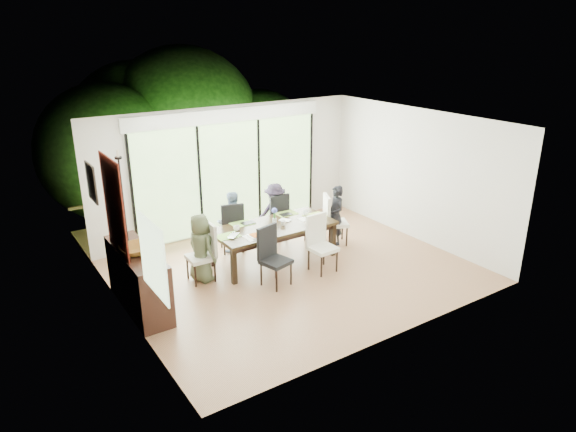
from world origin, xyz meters
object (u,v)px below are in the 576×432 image
laptop (236,236)px  cup_a (237,228)px  vase (275,221)px  sideboard (139,280)px  chair_near_left (276,257)px  person_far_right (275,212)px  chair_left_end (200,253)px  chair_right_end (336,219)px  cup_b (283,223)px  chair_far_right (275,216)px  cup_c (306,213)px  bowl (137,249)px  table_top (274,227)px  chair_far_left (231,226)px  person_far_left (232,222)px  chair_near_right (323,244)px  person_left_end (201,248)px  person_right_end (336,215)px

laptop → cup_a: (0.15, 0.25, 0.03)m
vase → sideboard: (-2.74, -0.37, -0.28)m
chair_near_left → person_far_right: (1.05, 1.70, 0.09)m
chair_left_end → chair_right_end: 3.00m
chair_left_end → cup_b: (1.65, -0.10, 0.23)m
chair_far_right → cup_a: chair_far_right is taller
cup_c → bowl: 3.54m
person_far_right → vase: person_far_right is taller
table_top → chair_far_left: size_ratio=2.18×
chair_right_end → laptop: size_ratio=3.33×
table_top → chair_right_end: chair_right_end is taller
cup_a → person_far_left: bearing=69.8°
chair_far_right → laptop: size_ratio=3.33×
chair_far_left → chair_near_right: same height
chair_near_right → laptop: chair_near_right is taller
person_far_left → cup_b: 1.12m
chair_right_end → sideboard: bearing=119.2°
chair_near_right → person_left_end: size_ratio=0.85×
person_right_end → chair_right_end: bearing=102.3°
chair_left_end → laptop: size_ratio=3.33×
person_far_left → person_right_end: bearing=159.4°
person_left_end → cup_b: 1.64m
vase → laptop: bearing=-170.5°
chair_left_end → person_right_end: person_right_end is taller
chair_left_end → chair_right_end: (3.00, 0.00, 0.00)m
person_far_left → person_far_right: 1.00m
chair_far_left → cup_c: 1.48m
person_right_end → person_far_right: 1.25m
chair_near_left → person_far_right: bearing=44.0°
table_top → vase: size_ratio=20.00×
chair_right_end → bowl: size_ratio=2.02×
person_far_left → laptop: size_ratio=3.91×
person_left_end → person_right_end: same height
table_top → vase: (0.05, 0.05, 0.09)m
person_right_end → chair_far_left: bearing=-101.5°
chair_left_end → cup_a: 0.85m
chair_near_left → chair_near_right: bearing=-14.3°
person_far_left → cup_a: 0.74m
person_far_left → chair_right_end: bearing=159.6°
chair_right_end → chair_left_end: bearing=114.8°
chair_right_end → laptop: chair_right_end is taller
chair_near_left → person_far_left: 1.70m
table_top → chair_near_right: 1.02m
chair_far_left → laptop: (-0.40, -0.95, 0.20)m
chair_far_right → bowl: 3.52m
chair_far_left → cup_c: bearing=166.8°
cup_a → bowl: (-1.99, -0.57, 0.28)m
cup_c → sideboard: sideboard is taller
chair_far_right → chair_right_end: bearing=140.1°
laptop → cup_c: size_ratio=2.66×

